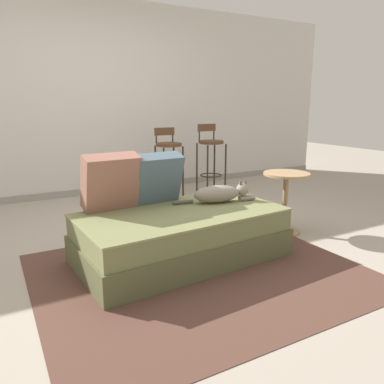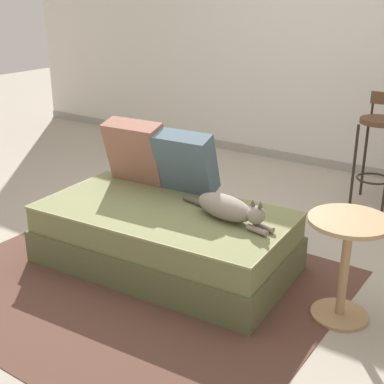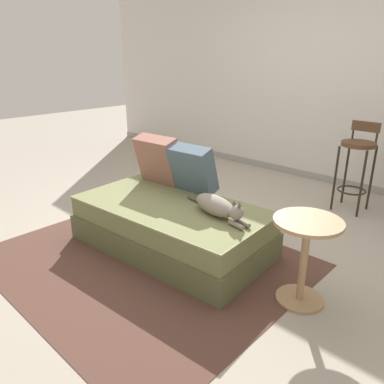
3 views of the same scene
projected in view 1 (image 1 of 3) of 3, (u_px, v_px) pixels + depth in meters
name	position (u px, v px, depth m)	size (l,w,h in m)	color
ground_plane	(162.00, 243.00, 3.43)	(16.00, 16.00, 0.00)	#A89E8E
wall_back_panel	(92.00, 99.00, 5.05)	(8.00, 0.10, 2.60)	silver
wall_baseboard_trim	(98.00, 190.00, 5.29)	(8.00, 0.02, 0.09)	gray
area_rug	(200.00, 271.00, 2.83)	(2.35, 1.98, 0.01)	brown
couch	(182.00, 234.00, 3.04)	(1.71, 0.99, 0.40)	brown
throw_pillow_corner	(111.00, 182.00, 2.98)	(0.46, 0.30, 0.46)	#936051
throw_pillow_middle	(157.00, 178.00, 3.20)	(0.43, 0.29, 0.44)	#4C6070
cat	(220.00, 194.00, 3.25)	(0.73, 0.24, 0.19)	gray
bar_stool_near_window	(168.00, 155.00, 4.95)	(0.34, 0.34, 0.93)	#2D2319
bar_stool_by_doorway	(211.00, 152.00, 5.25)	(0.34, 0.34, 0.96)	#2D2319
side_table	(285.00, 194.00, 3.61)	(0.44, 0.44, 0.60)	tan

